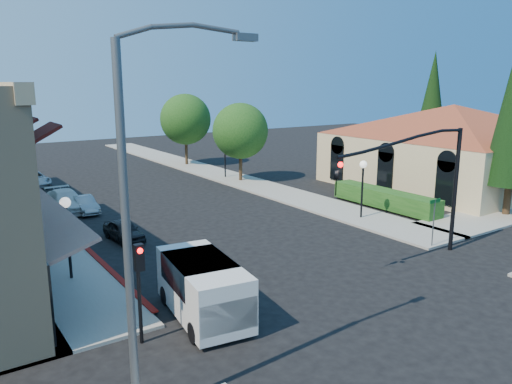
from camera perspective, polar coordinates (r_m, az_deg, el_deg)
ground at (r=19.84m, az=11.36°, el=-11.90°), size 120.00×120.00×0.00m
sidewalk_right at (r=45.84m, az=-5.18°, el=2.30°), size 3.50×50.00×0.12m
curb_red_strip at (r=22.88m, az=-16.39°, el=-8.81°), size 0.25×10.00×0.06m
mission_building at (r=42.74m, az=21.42°, el=5.75°), size 30.12×30.12×6.40m
hedge at (r=33.81m, az=14.45°, el=-1.81°), size 1.40×8.00×1.10m
conifer_far at (r=51.22m, az=19.49°, el=9.80°), size 3.20×3.20×11.00m
street_tree_a at (r=41.04m, az=-1.80°, el=6.98°), size 4.56×4.56×6.48m
street_tree_b at (r=49.72m, az=-8.07°, el=8.23°), size 4.94×4.94×7.02m
signal_mast_arm at (r=23.91m, az=19.12°, el=2.10°), size 8.01×0.39×6.00m
secondary_signal at (r=15.89m, az=-13.20°, el=-9.23°), size 0.28×0.42×3.32m
cobra_streetlight at (r=11.56m, az=-13.07°, el=-2.04°), size 3.60×0.25×9.31m
street_name_sign at (r=26.11m, az=19.68°, el=-2.48°), size 0.80×0.06×2.50m
lamppost_left_near at (r=21.67m, az=-20.85°, el=-2.71°), size 0.44×0.44×3.57m
lamppost_left_far at (r=35.20m, az=-26.30°, el=2.39°), size 0.44×0.44×3.57m
lamppost_right_near at (r=30.26m, az=12.12°, el=1.96°), size 0.44×0.44×3.57m
lamppost_right_far at (r=42.74m, az=-3.58°, el=5.21°), size 0.44×0.44×3.57m
white_van at (r=17.72m, az=-6.02°, el=-10.58°), size 2.60×4.85×2.05m
parked_car_a at (r=26.94m, az=-14.88°, el=-4.29°), size 1.52×3.22×1.06m
parked_car_b at (r=33.34m, az=-19.02°, el=-1.37°), size 1.14×3.21×1.06m
parked_car_c at (r=34.13m, az=-20.87°, el=-0.97°), size 1.96×4.60×1.32m
parked_car_d at (r=43.20m, az=-24.18°, el=1.36°), size 2.33×4.53×1.22m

